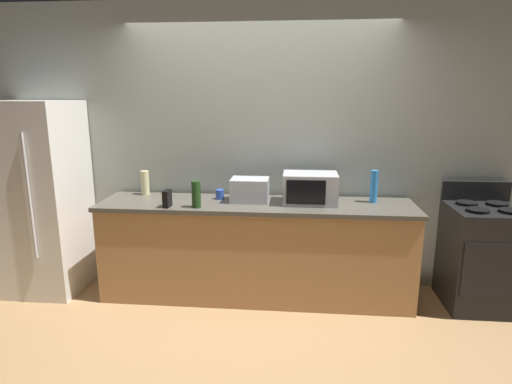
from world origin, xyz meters
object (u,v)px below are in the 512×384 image
(stove_range, at_px, (482,256))
(cordless_phone, at_px, (167,199))
(bottle_wine, at_px, (196,194))
(bottle_spray_cleaner, at_px, (374,186))
(microwave, at_px, (310,188))
(bottle_hand_soap, at_px, (145,183))
(mug_blue, at_px, (220,194))
(toaster_oven, at_px, (250,190))
(refrigerator, at_px, (41,198))

(stove_range, bearing_deg, cordless_phone, -175.46)
(bottle_wine, xyz_separation_m, bottle_spray_cleaner, (1.55, 0.33, 0.03))
(microwave, distance_m, bottle_hand_soap, 1.59)
(bottle_hand_soap, relative_size, mug_blue, 2.62)
(stove_range, distance_m, microwave, 1.62)
(microwave, bearing_deg, bottle_wine, -165.46)
(toaster_oven, bearing_deg, cordless_phone, -157.96)
(refrigerator, xyz_separation_m, cordless_phone, (1.30, -0.22, 0.07))
(refrigerator, relative_size, bottle_wine, 7.70)
(microwave, relative_size, cordless_phone, 3.20)
(refrigerator, xyz_separation_m, bottle_hand_soap, (0.95, 0.22, 0.12))
(mug_blue, bearing_deg, cordless_phone, -140.44)
(stove_range, distance_m, bottle_spray_cleaner, 1.12)
(refrigerator, bearing_deg, microwave, 1.09)
(stove_range, distance_m, toaster_oven, 2.13)
(refrigerator, relative_size, toaster_oven, 5.29)
(bottle_hand_soap, height_order, bottle_spray_cleaner, bottle_spray_cleaner)
(toaster_oven, height_order, cordless_phone, toaster_oven)
(bottle_wine, distance_m, bottle_hand_soap, 0.74)
(refrigerator, distance_m, microwave, 2.53)
(microwave, relative_size, toaster_oven, 1.41)
(cordless_phone, distance_m, bottle_spray_cleaner, 1.84)
(bottle_spray_cleaner, bearing_deg, bottle_hand_soap, 177.36)
(stove_range, xyz_separation_m, microwave, (-1.52, 0.05, 0.57))
(mug_blue, bearing_deg, microwave, -4.45)
(refrigerator, height_order, toaster_oven, refrigerator)
(cordless_phone, xyz_separation_m, mug_blue, (0.40, 0.33, -0.03))
(bottle_spray_cleaner, relative_size, mug_blue, 3.28)
(toaster_oven, relative_size, bottle_spray_cleaner, 1.16)
(microwave, height_order, toaster_oven, microwave)
(stove_range, relative_size, cordless_phone, 7.20)
(stove_range, distance_m, bottle_hand_soap, 3.16)
(microwave, xyz_separation_m, bottle_wine, (-0.98, -0.25, -0.02))
(toaster_oven, height_order, bottle_wine, bottle_wine)
(stove_range, height_order, mug_blue, stove_range)
(microwave, height_order, bottle_spray_cleaner, bottle_spray_cleaner)
(refrigerator, height_order, bottle_hand_soap, refrigerator)
(refrigerator, distance_m, bottle_wine, 1.57)
(bottle_wine, bearing_deg, microwave, 14.54)
(bottle_spray_cleaner, distance_m, mug_blue, 1.41)
(bottle_wine, relative_size, mug_blue, 2.62)
(stove_range, bearing_deg, microwave, 178.19)
(refrigerator, relative_size, stove_range, 1.67)
(bottle_hand_soap, bearing_deg, bottle_wine, -35.26)
(cordless_phone, bearing_deg, mug_blue, 43.95)
(bottle_hand_soap, height_order, mug_blue, bottle_hand_soap)
(refrigerator, bearing_deg, mug_blue, 3.80)
(stove_range, relative_size, toaster_oven, 3.18)
(bottle_spray_cleaner, height_order, mug_blue, bottle_spray_cleaner)
(microwave, bearing_deg, mug_blue, 175.55)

